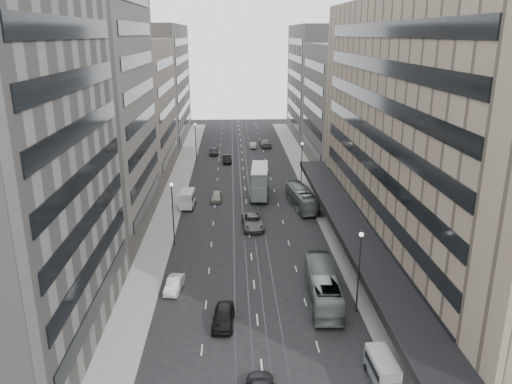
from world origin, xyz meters
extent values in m
plane|color=black|center=(0.00, 0.00, 0.00)|extent=(220.00, 220.00, 0.00)
cube|color=gray|center=(12.00, 37.50, 0.07)|extent=(4.00, 125.00, 0.15)
cube|color=gray|center=(-12.00, 37.50, 0.07)|extent=(4.00, 125.00, 0.15)
cube|color=#7F715D|center=(21.50, 8.00, 15.00)|extent=(15.00, 60.00, 30.00)
cube|color=black|center=(12.00, 8.00, 4.00)|extent=(4.40, 60.00, 0.50)
cube|color=#544F49|center=(21.50, 52.00, 12.00)|extent=(15.00, 28.00, 24.00)
cube|color=slate|center=(21.50, 82.00, 14.00)|extent=(15.00, 32.00, 28.00)
cube|color=#544F49|center=(-21.50, 19.00, 17.00)|extent=(15.00, 26.00, 34.00)
cube|color=#665A4F|center=(-21.50, 46.00, 12.50)|extent=(15.00, 28.00, 25.00)
cube|color=slate|center=(-21.50, 79.00, 14.00)|extent=(15.00, 38.00, 28.00)
cylinder|color=#262628|center=(9.70, -5.00, 4.00)|extent=(0.16, 0.16, 8.00)
sphere|color=silver|center=(9.70, -5.00, 8.10)|extent=(0.44, 0.44, 0.44)
cylinder|color=#262628|center=(9.70, 35.00, 4.00)|extent=(0.16, 0.16, 8.00)
sphere|color=silver|center=(9.70, 35.00, 8.10)|extent=(0.44, 0.44, 0.44)
cylinder|color=#262628|center=(-9.70, 12.00, 4.00)|extent=(0.16, 0.16, 8.00)
sphere|color=silver|center=(-9.70, 12.00, 8.10)|extent=(0.44, 0.44, 0.44)
cylinder|color=#262628|center=(-9.70, 55.00, 4.00)|extent=(0.16, 0.16, 8.00)
sphere|color=silver|center=(-9.70, 55.00, 8.10)|extent=(0.44, 0.44, 0.44)
imported|color=slate|center=(6.77, -2.61, 1.62)|extent=(3.37, 11.77, 3.24)
imported|color=gray|center=(8.50, 25.69, 1.54)|extent=(3.94, 11.27, 3.07)
cube|color=slate|center=(2.28, 31.43, 1.69)|extent=(3.26, 9.39, 2.36)
cube|color=slate|center=(2.28, 31.43, 3.90)|extent=(3.18, 9.02, 2.05)
cube|color=silver|center=(2.28, 31.43, 4.98)|extent=(3.26, 9.39, 0.12)
cylinder|color=black|center=(0.75, 28.21, 0.51)|extent=(0.36, 1.04, 1.03)
cylinder|color=black|center=(3.31, 28.02, 0.51)|extent=(0.36, 1.04, 1.03)
cylinder|color=black|center=(1.26, 34.84, 0.51)|extent=(0.36, 1.04, 1.03)
cylinder|color=black|center=(3.81, 34.64, 0.51)|extent=(0.36, 1.04, 1.03)
cube|color=slate|center=(9.20, -15.22, 0.83)|extent=(1.87, 4.12, 1.06)
cube|color=#A6A6A2|center=(9.20, -15.22, 1.77)|extent=(1.83, 4.04, 0.83)
cylinder|color=black|center=(8.30, -13.92, 0.30)|extent=(0.19, 0.61, 0.60)
cylinder|color=black|center=(9.99, -13.85, 0.30)|extent=(0.19, 0.61, 0.60)
cube|color=silver|center=(-9.20, 26.32, 1.01)|extent=(2.22, 4.44, 1.33)
cube|color=beige|center=(-9.20, 26.32, 2.20)|extent=(2.17, 4.35, 1.05)
cylinder|color=black|center=(-10.26, 24.96, 0.35)|extent=(0.24, 0.70, 0.69)
cylinder|color=black|center=(-8.32, 24.84, 0.35)|extent=(0.24, 0.70, 0.69)
cylinder|color=black|center=(-10.08, 27.81, 0.35)|extent=(0.24, 0.70, 0.69)
cylinder|color=black|center=(-8.14, 27.69, 0.35)|extent=(0.24, 0.70, 0.69)
imported|color=black|center=(-3.18, -6.67, 0.82)|extent=(2.31, 4.97, 1.65)
imported|color=silver|center=(-8.45, 0.11, 0.68)|extent=(1.95, 4.30, 1.37)
imported|color=#5D5D60|center=(0.60, 17.50, 0.86)|extent=(3.14, 6.29, 1.71)
imported|color=#9F9484|center=(-4.78, 29.52, 0.72)|extent=(1.95, 4.31, 1.44)
imported|color=black|center=(-3.28, 54.56, 0.80)|extent=(2.02, 4.96, 1.60)
imported|color=silver|center=(3.19, 47.60, 0.81)|extent=(3.37, 6.09, 1.61)
imported|color=#5A5A5D|center=(5.76, 69.57, 0.85)|extent=(2.90, 6.06, 1.71)
imported|color=#2A2A2D|center=(-6.29, 61.93, 0.79)|extent=(1.91, 4.63, 1.57)
imported|color=#B7A997|center=(2.76, 68.40, 0.68)|extent=(1.45, 4.15, 1.37)
camera|label=1|loc=(-2.13, -47.24, 25.84)|focal=35.00mm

